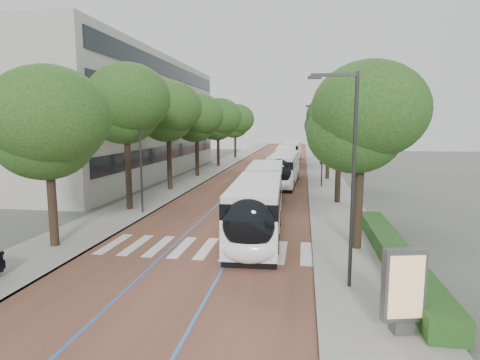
{
  "coord_description": "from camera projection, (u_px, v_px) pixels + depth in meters",
  "views": [
    {
      "loc": [
        4.95,
        -18.1,
        6.28
      ],
      "look_at": [
        0.64,
        9.13,
        2.4
      ],
      "focal_mm": 30.0,
      "sensor_mm": 36.0,
      "label": 1
    }
  ],
  "objects": [
    {
      "name": "lane_line_right",
      "position": [
        280.0,
        167.0,
        58.22
      ],
      "size": [
        0.12,
        126.0,
        0.01
      ],
      "primitive_type": "cube",
      "color": "blue",
      "rests_on": "road"
    },
    {
      "name": "ad_panel",
      "position": [
        403.0,
        289.0,
        11.75
      ],
      "size": [
        1.28,
        0.61,
        2.56
      ],
      "rotation": [
        0.0,
        0.0,
        0.24
      ],
      "color": "#59595B",
      "rests_on": "sidewalk_right"
    },
    {
      "name": "hedge",
      "position": [
        395.0,
        254.0,
        17.87
      ],
      "size": [
        1.2,
        14.0,
        0.8
      ],
      "primitive_type": "cube",
      "color": "#1F4518",
      "rests_on": "sidewalk_right"
    },
    {
      "name": "streetlight_near",
      "position": [
        349.0,
        164.0,
        14.72
      ],
      "size": [
        1.82,
        0.2,
        8.0
      ],
      "color": "#2B2B2D",
      "rests_on": "sidewalk_right"
    },
    {
      "name": "lamp_post_left",
      "position": [
        141.0,
        155.0,
        27.54
      ],
      "size": [
        0.14,
        0.14,
        8.0
      ],
      "primitive_type": "cylinder",
      "color": "#2B2B2D",
      "rests_on": "sidewalk_left"
    },
    {
      "name": "kerb_left",
      "position": [
        231.0,
        166.0,
        59.33
      ],
      "size": [
        0.2,
        140.0,
        0.14
      ],
      "primitive_type": "cube",
      "color": "gray",
      "rests_on": "ground"
    },
    {
      "name": "bus_queued_1",
      "position": [
        286.0,
        159.0,
        53.66
      ],
      "size": [
        2.81,
        12.45,
        3.2
      ],
      "rotation": [
        0.0,
        0.0,
        0.02
      ],
      "color": "white",
      "rests_on": "ground"
    },
    {
      "name": "kerb_right",
      "position": [
        307.0,
        167.0,
        57.6
      ],
      "size": [
        0.2,
        140.0,
        0.14
      ],
      "primitive_type": "cube",
      "color": "gray",
      "rests_on": "ground"
    },
    {
      "name": "trees_left",
      "position": [
        196.0,
        120.0,
        46.6
      ],
      "size": [
        6.48,
        61.12,
        9.9
      ],
      "color": "black",
      "rests_on": "ground"
    },
    {
      "name": "ground",
      "position": [
        197.0,
        255.0,
        19.35
      ],
      "size": [
        160.0,
        160.0,
        0.0
      ],
      "primitive_type": "plane",
      "color": "#51544C",
      "rests_on": "ground"
    },
    {
      "name": "road",
      "position": [
        269.0,
        167.0,
        58.47
      ],
      "size": [
        11.0,
        140.0,
        0.02
      ],
      "primitive_type": "cube",
      "color": "brown",
      "rests_on": "ground"
    },
    {
      "name": "sidewalk_right",
      "position": [
        321.0,
        168.0,
        57.3
      ],
      "size": [
        4.0,
        140.0,
        0.12
      ],
      "primitive_type": "cube",
      "color": "gray",
      "rests_on": "ground"
    },
    {
      "name": "bus_queued_2",
      "position": [
        292.0,
        152.0,
        66.84
      ],
      "size": [
        2.92,
        12.47,
        3.2
      ],
      "rotation": [
        0.0,
        0.0,
        -0.03
      ],
      "color": "white",
      "rests_on": "ground"
    },
    {
      "name": "office_building",
      "position": [
        101.0,
        118.0,
        48.77
      ],
      "size": [
        18.11,
        40.0,
        14.0
      ],
      "color": "#A2A096",
      "rests_on": "ground"
    },
    {
      "name": "trees_right",
      "position": [
        334.0,
        124.0,
        37.38
      ],
      "size": [
        5.67,
        47.19,
        9.01
      ],
      "color": "black",
      "rests_on": "ground"
    },
    {
      "name": "sidewalk_left",
      "position": [
        218.0,
        166.0,
        59.62
      ],
      "size": [
        4.0,
        140.0,
        0.12
      ],
      "primitive_type": "cube",
      "color": "gray",
      "rests_on": "ground"
    },
    {
      "name": "streetlight_far",
      "position": [
        321.0,
        139.0,
        39.17
      ],
      "size": [
        1.82,
        0.2,
        8.0
      ],
      "color": "#2B2B2D",
      "rests_on": "sidewalk_right"
    },
    {
      "name": "zebra_crossing",
      "position": [
        206.0,
        248.0,
        20.29
      ],
      "size": [
        10.55,
        3.6,
        0.01
      ],
      "color": "silver",
      "rests_on": "ground"
    },
    {
      "name": "bus_queued_0",
      "position": [
        284.0,
        169.0,
        41.42
      ],
      "size": [
        2.96,
        12.48,
        3.2
      ],
      "rotation": [
        0.0,
        0.0,
        -0.04
      ],
      "color": "white",
      "rests_on": "ground"
    },
    {
      "name": "lane_line_left",
      "position": [
        258.0,
        167.0,
        58.72
      ],
      "size": [
        0.12,
        126.0,
        0.01
      ],
      "primitive_type": "cube",
      "color": "blue",
      "rests_on": "road"
    },
    {
      "name": "lead_bus",
      "position": [
        261.0,
        198.0,
        25.4
      ],
      "size": [
        3.28,
        18.48,
        3.2
      ],
      "rotation": [
        0.0,
        0.0,
        0.04
      ],
      "color": "black",
      "rests_on": "ground"
    }
  ]
}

